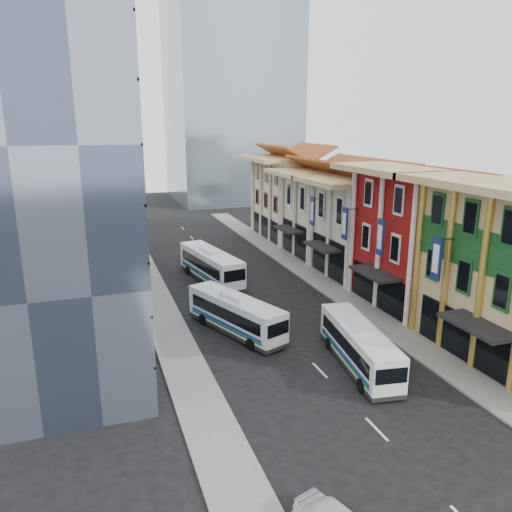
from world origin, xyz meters
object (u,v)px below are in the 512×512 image
object	(u,v)px
office_tower	(33,138)
bus_right	(359,345)
bus_left_far	(211,265)
bus_left_near	(236,313)

from	to	relation	value
office_tower	bus_right	xyz separation A→B (m)	(19.70, -11.32, -13.44)
office_tower	bus_left_far	size ratio (longest dim) A/B	2.72
office_tower	bus_left_far	world-z (taller)	office_tower
bus_left_near	bus_right	size ratio (longest dim) A/B	1.02
bus_left_far	bus_left_near	bearing A→B (deg)	-105.98
bus_left_far	bus_right	distance (m)	22.12
office_tower	bus_left_near	distance (m)	19.27
bus_left_near	bus_left_far	bearing A→B (deg)	63.15
bus_left_near	office_tower	bearing A→B (deg)	145.57
office_tower	bus_right	world-z (taller)	office_tower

